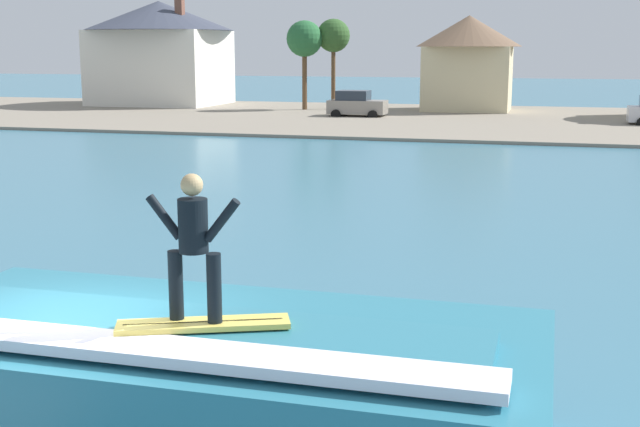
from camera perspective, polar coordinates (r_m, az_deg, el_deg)
The scene contains 9 objects.
wave_crest at distance 10.05m, azimuth -7.52°, elevation -11.41°, with size 7.67×3.50×1.63m.
surfboard at distance 9.29m, azimuth -7.91°, elevation -7.45°, with size 1.88×1.10×0.06m.
surfer at distance 9.09m, azimuth -8.58°, elevation -1.79°, with size 1.08×0.32×1.62m.
shoreline_bank at distance 55.47m, azimuth 10.18°, elevation 6.27°, with size 120.00×26.48×0.17m.
car_near_shore at distance 56.72m, azimuth 2.49°, elevation 7.41°, with size 3.83×2.19×1.86m.
house_with_chimney at distance 69.86m, azimuth -10.80°, elevation 11.02°, with size 11.90×11.90×8.58m.
house_small_cottage at distance 62.63m, azimuth 10.02°, elevation 10.37°, with size 7.57×7.57×6.95m.
tree_tall_bare at distance 63.16m, azimuth 0.92°, elevation 11.89°, with size 2.43×2.43×6.77m.
tree_short_bushy at distance 62.61m, azimuth -1.06°, elevation 11.69°, with size 2.63×2.63×6.64m.
Camera 1 is at (5.28, -8.14, 4.60)m, focal length 47.19 mm.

